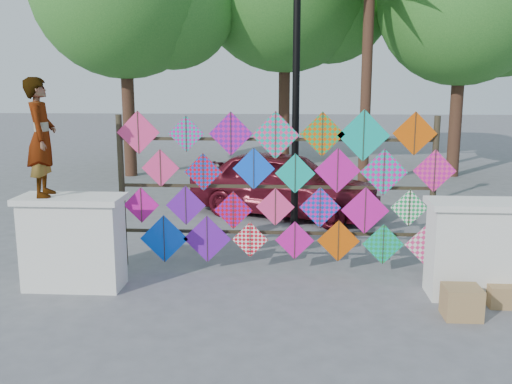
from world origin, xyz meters
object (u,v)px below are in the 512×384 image
kite_rack (283,189)px  lamppost (296,86)px  sedan (284,183)px  vendor_woman (41,137)px

kite_rack → lamppost: size_ratio=1.11×
sedan → lamppost: bearing=-151.9°
kite_rack → sedan: (-0.03, 3.52, -0.55)m
kite_rack → vendor_woman: size_ratio=3.17×
sedan → vendor_woman: bearing=167.7°
vendor_woman → lamppost: size_ratio=0.35×
kite_rack → sedan: size_ratio=1.23×
kite_rack → sedan: bearing=90.5°
lamppost → vendor_woman: bearing=-146.6°
lamppost → kite_rack: bearing=-98.3°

